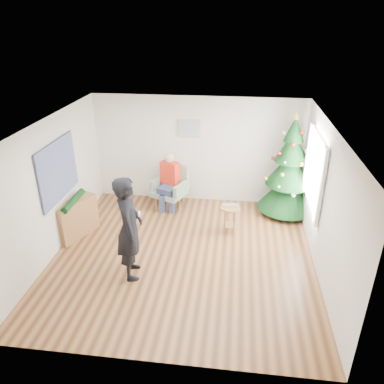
# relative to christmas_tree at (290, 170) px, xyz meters

# --- Properties ---
(floor) EXTENTS (5.00, 5.00, 0.00)m
(floor) POSITION_rel_christmas_tree_xyz_m (-2.15, -2.06, -1.08)
(floor) COLOR brown
(floor) RESTS_ON ground
(ceiling) EXTENTS (5.00, 5.00, 0.00)m
(ceiling) POSITION_rel_christmas_tree_xyz_m (-2.15, -2.06, 1.52)
(ceiling) COLOR white
(ceiling) RESTS_ON wall_back
(wall_back) EXTENTS (5.00, 0.00, 5.00)m
(wall_back) POSITION_rel_christmas_tree_xyz_m (-2.15, 0.44, 0.22)
(wall_back) COLOR silver
(wall_back) RESTS_ON floor
(wall_front) EXTENTS (5.00, 0.00, 5.00)m
(wall_front) POSITION_rel_christmas_tree_xyz_m (-2.15, -4.56, 0.22)
(wall_front) COLOR silver
(wall_front) RESTS_ON floor
(wall_left) EXTENTS (0.00, 5.00, 5.00)m
(wall_left) POSITION_rel_christmas_tree_xyz_m (-4.65, -2.06, 0.22)
(wall_left) COLOR silver
(wall_left) RESTS_ON floor
(wall_right) EXTENTS (0.00, 5.00, 5.00)m
(wall_right) POSITION_rel_christmas_tree_xyz_m (0.35, -2.06, 0.22)
(wall_right) COLOR silver
(wall_right) RESTS_ON floor
(window_panel) EXTENTS (0.04, 1.30, 1.40)m
(window_panel) POSITION_rel_christmas_tree_xyz_m (0.32, -1.06, 0.42)
(window_panel) COLOR white
(window_panel) RESTS_ON wall_right
(curtains) EXTENTS (0.05, 1.75, 1.50)m
(curtains) POSITION_rel_christmas_tree_xyz_m (0.29, -1.06, 0.42)
(curtains) COLOR white
(curtains) RESTS_ON wall_right
(christmas_tree) EXTENTS (1.33, 1.33, 2.40)m
(christmas_tree) POSITION_rel_christmas_tree_xyz_m (0.00, 0.00, 0.00)
(christmas_tree) COLOR #3F2816
(christmas_tree) RESTS_ON floor
(stool) EXTENTS (0.41, 0.41, 0.62)m
(stool) POSITION_rel_christmas_tree_xyz_m (-1.29, -1.09, -0.76)
(stool) COLOR brown
(stool) RESTS_ON floor
(laptop) EXTENTS (0.36, 0.26, 0.03)m
(laptop) POSITION_rel_christmas_tree_xyz_m (-1.29, -1.09, -0.44)
(laptop) COLOR silver
(laptop) RESTS_ON stool
(armchair) EXTENTS (0.94, 0.92, 1.01)m
(armchair) POSITION_rel_christmas_tree_xyz_m (-2.75, 0.00, -0.71)
(armchair) COLOR gray
(armchair) RESTS_ON floor
(seated_person) EXTENTS (0.54, 0.69, 1.32)m
(seated_person) POSITION_rel_christmas_tree_xyz_m (-2.78, -0.05, -0.40)
(seated_person) COLOR navy
(seated_person) RESTS_ON armchair
(standing_man) EXTENTS (0.61, 0.79, 1.91)m
(standing_man) POSITION_rel_christmas_tree_xyz_m (-2.98, -2.72, -0.12)
(standing_man) COLOR black
(standing_man) RESTS_ON floor
(game_controller) EXTENTS (0.07, 0.13, 0.04)m
(game_controller) POSITION_rel_christmas_tree_xyz_m (-2.77, -2.75, 0.19)
(game_controller) COLOR white
(game_controller) RESTS_ON standing_man
(console) EXTENTS (0.66, 1.04, 0.80)m
(console) POSITION_rel_christmas_tree_xyz_m (-4.48, -1.59, -0.68)
(console) COLOR brown
(console) RESTS_ON floor
(garland) EXTENTS (0.14, 0.90, 0.14)m
(garland) POSITION_rel_christmas_tree_xyz_m (-4.48, -1.59, -0.26)
(garland) COLOR black
(garland) RESTS_ON console
(tapestry) EXTENTS (0.03, 1.50, 1.15)m
(tapestry) POSITION_rel_christmas_tree_xyz_m (-4.61, -1.76, 0.47)
(tapestry) COLOR black
(tapestry) RESTS_ON wall_left
(framed_picture) EXTENTS (0.52, 0.05, 0.42)m
(framed_picture) POSITION_rel_christmas_tree_xyz_m (-2.35, 0.40, 0.77)
(framed_picture) COLOR tan
(framed_picture) RESTS_ON wall_back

